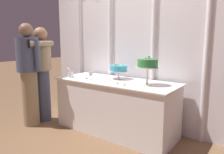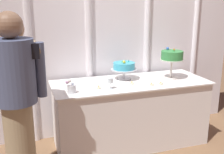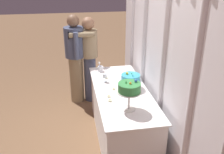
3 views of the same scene
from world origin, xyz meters
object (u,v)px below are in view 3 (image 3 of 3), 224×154
tealight_far_left (106,78)px  tealight_far_right (110,101)px  cake_display_nearright (129,89)px  wine_glass (105,76)px  flower_vase (100,68)px  guest_girl_blue_dress (89,56)px  guest_man_pink_jacket (75,56)px  tealight_near_left (114,89)px  tealight_near_right (109,96)px  cake_display_nearleft (131,78)px  cake_table (121,114)px

tealight_far_left → tealight_far_right: (0.73, -0.06, -0.00)m
cake_display_nearright → wine_glass: bearing=-168.9°
flower_vase → guest_girl_blue_dress: size_ratio=0.10×
cake_display_nearright → guest_man_pink_jacket: guest_man_pink_jacket is taller
wine_glass → guest_man_pink_jacket: bearing=-157.4°
flower_vase → tealight_far_right: (1.03, -0.01, -0.05)m
tealight_far_left → flower_vase: bearing=-170.3°
wine_glass → tealight_near_left: bearing=16.0°
tealight_near_right → guest_man_pink_jacket: guest_man_pink_jacket is taller
cake_display_nearleft → tealight_far_right: bearing=-46.8°
guest_man_pink_jacket → tealight_far_right: bearing=13.6°
flower_vase → guest_man_pink_jacket: (-0.53, -0.39, 0.05)m
tealight_near_right → wine_glass: bearing=177.9°
tealight_far_left → tealight_near_left: 0.41m
guest_girl_blue_dress → guest_man_pink_jacket: size_ratio=0.97×
tealight_far_left → guest_man_pink_jacket: bearing=-152.3°
wine_glass → tealight_far_left: bearing=161.6°
cake_display_nearleft → tealight_near_left: size_ratio=7.25×
tealight_far_right → cake_table: bearing=144.3°
cake_display_nearright → guest_girl_blue_dress: bearing=-170.0°
cake_table → guest_man_pink_jacket: (-1.28, -0.59, 0.50)m
guest_man_pink_jacket → tealight_far_left: bearing=27.7°
tealight_near_left → cake_display_nearright: bearing=8.5°
tealight_near_left → tealight_near_right: tealight_near_left is taller
cake_display_nearright → guest_girl_blue_dress: (-1.80, -0.32, -0.18)m
tealight_near_right → guest_girl_blue_dress: size_ratio=0.03×
tealight_far_right → guest_man_pink_jacket: guest_man_pink_jacket is taller
tealight_far_left → tealight_near_right: 0.61m
cake_display_nearleft → guest_man_pink_jacket: bearing=-149.8°
cake_display_nearright → tealight_far_right: (-0.24, -0.19, -0.27)m
cake_table → wine_glass: wine_glass is taller
flower_vase → wine_glass: bearing=1.6°
tealight_near_right → guest_man_pink_jacket: bearing=-165.2°
cake_display_nearright → tealight_near_left: bearing=-171.5°
flower_vase → tealight_far_right: flower_vase is taller
cake_display_nearleft → flower_vase: 0.79m
flower_vase → tealight_near_left: flower_vase is taller
tealight_far_left → guest_man_pink_jacket: guest_man_pink_jacket is taller
tealight_far_left → tealight_near_right: tealight_far_left is taller
cake_display_nearleft → tealight_near_left: bearing=-88.2°
tealight_near_left → tealight_near_right: size_ratio=0.89×
flower_vase → tealight_near_left: 0.73m
cake_display_nearright → guest_man_pink_jacket: (-1.81, -0.57, -0.17)m
tealight_far_right → guest_man_pink_jacket: size_ratio=0.03×
cake_display_nearleft → tealight_far_left: size_ratio=6.91×
tealight_far_left → guest_girl_blue_dress: guest_girl_blue_dress is taller
cake_display_nearleft → flower_vase: size_ratio=2.01×
cake_table → tealight_near_right: tealight_near_right is taller
cake_display_nearright → tealight_near_right: size_ratio=7.82×
cake_table → wine_glass: size_ratio=15.02×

